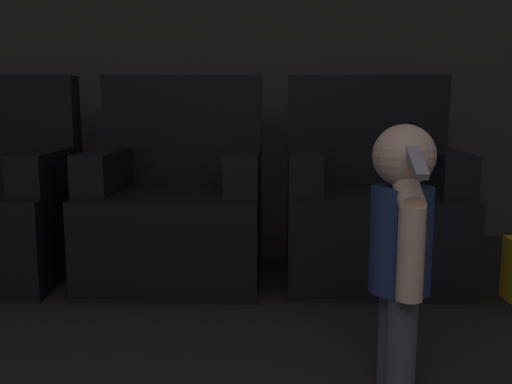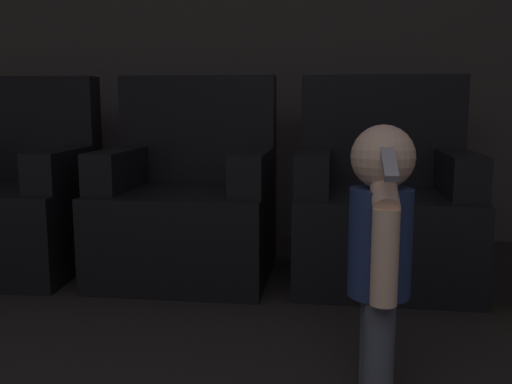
% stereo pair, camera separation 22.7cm
% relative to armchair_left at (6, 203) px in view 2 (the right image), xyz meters
% --- Properties ---
extents(wall_back, '(8.40, 0.05, 2.60)m').
position_rel_armchair_left_xyz_m(wall_back, '(1.19, 0.89, 0.94)').
color(wall_back, '#423D38').
rests_on(wall_back, ground_plane).
extents(armchair_left, '(0.87, 0.79, 1.04)m').
position_rel_armchair_left_xyz_m(armchair_left, '(0.00, 0.00, 0.00)').
color(armchair_left, black).
rests_on(armchair_left, ground_plane).
extents(armchair_middle, '(0.88, 0.81, 1.04)m').
position_rel_armchair_left_xyz_m(armchair_middle, '(1.00, -0.00, 0.00)').
color(armchair_middle, black).
rests_on(armchair_middle, ground_plane).
extents(armchair_right, '(0.89, 0.82, 1.04)m').
position_rel_armchair_left_xyz_m(armchair_right, '(2.01, -0.00, 0.00)').
color(armchair_right, black).
rests_on(armchair_right, ground_plane).
extents(person_toddler, '(0.18, 0.33, 0.83)m').
position_rel_armchair_left_xyz_m(person_toddler, '(1.84, -1.26, 0.13)').
color(person_toddler, '#474C56').
rests_on(person_toddler, ground_plane).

